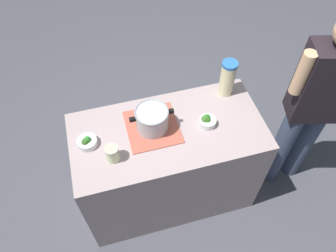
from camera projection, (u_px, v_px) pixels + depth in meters
name	position (u px, v px, depth m)	size (l,w,h in m)	color
ground_plane	(168.00, 191.00, 2.84)	(8.00, 8.00, 0.00)	#4D4C55
counter_slab	(168.00, 165.00, 2.49)	(1.27, 0.63, 0.87)	#A89192
dish_cloth	(152.00, 127.00, 2.16)	(0.33, 0.35, 0.01)	#B95846
cooking_pot	(152.00, 119.00, 2.09)	(0.28, 0.22, 0.16)	#B7B7BC
lemonade_pitcher	(227.00, 78.00, 2.25)	(0.11, 0.11, 0.27)	beige
mason_jar	(112.00, 153.00, 1.97)	(0.09, 0.09, 0.11)	beige
broccoli_bowl_front	(207.00, 121.00, 2.16)	(0.11, 0.11, 0.08)	silver
broccoli_bowl_center	(87.00, 142.00, 2.06)	(0.12, 0.12, 0.07)	silver
person_cook	(313.00, 107.00, 2.25)	(0.50, 0.28, 1.60)	#45516B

